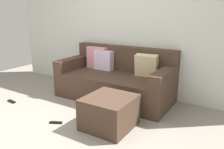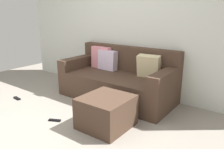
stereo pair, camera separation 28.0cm
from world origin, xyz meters
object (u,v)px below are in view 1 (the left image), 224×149
(couch_sectional, at_px, (116,80))
(ottoman, at_px, (109,112))
(remote_by_storage_bin, at_px, (56,123))
(remote_under_side_table, at_px, (12,101))

(couch_sectional, bearing_deg, ottoman, -63.50)
(remote_by_storage_bin, relative_size, remote_under_side_table, 0.95)
(couch_sectional, height_order, ottoman, couch_sectional)
(couch_sectional, xyz_separation_m, remote_under_side_table, (-1.45, -1.16, -0.33))
(couch_sectional, distance_m, remote_by_storage_bin, 1.37)
(ottoman, xyz_separation_m, remote_under_side_table, (-1.94, -0.18, -0.21))
(couch_sectional, distance_m, ottoman, 1.11)
(ottoman, distance_m, remote_by_storage_bin, 0.80)
(couch_sectional, bearing_deg, remote_under_side_table, -141.14)
(couch_sectional, relative_size, remote_by_storage_bin, 11.47)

